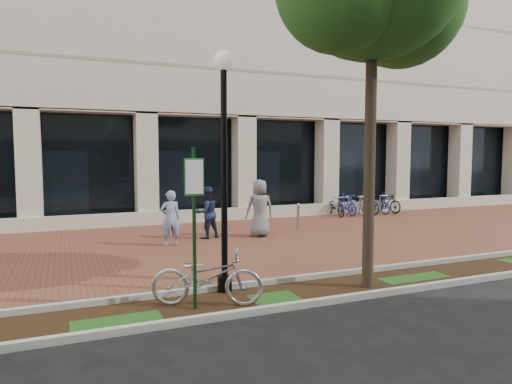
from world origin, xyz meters
name	(u,v)px	position (x,y,z in m)	size (l,w,h in m)	color
ground	(242,242)	(0.00, 0.00, 0.00)	(120.00, 120.00, 0.00)	black
brick_plaza	(242,242)	(0.00, 0.00, 0.01)	(40.00, 9.00, 0.01)	brown
planting_strip	(338,288)	(0.00, -5.25, 0.01)	(40.00, 1.50, 0.01)	black
curb_plaza_side	(319,276)	(0.00, -4.50, 0.06)	(40.00, 0.12, 0.12)	#A8A89E
curb_street_side	(361,296)	(0.00, -6.00, 0.06)	(40.00, 0.12, 0.12)	#A8A89E
near_office_building	(165,5)	(0.00, 10.47, 10.05)	(40.00, 12.12, 16.00)	beige
parking_sign	(194,209)	(-2.93, -5.37, 1.72)	(0.34, 0.07, 2.75)	#153B19
lamppost	(224,158)	(-2.14, -4.60, 2.55)	(0.36, 0.36, 4.53)	black
locked_bicycle	(207,277)	(-2.69, -5.25, 0.51)	(0.68, 1.94, 1.02)	#BABABF
pedestrian_left	(170,218)	(-2.11, 0.26, 0.80)	(0.59, 0.38, 1.61)	#8394C3
pedestrian_mid	(207,213)	(-0.81, 0.96, 0.82)	(0.79, 0.62, 1.63)	#1D2748
pedestrian_right	(260,208)	(0.85, 0.61, 0.92)	(0.90, 0.59, 1.85)	slate
bollard	(298,216)	(2.61, 1.27, 0.48)	(0.12, 0.12, 0.95)	#B1B1B6
bike_rack_cluster	(361,204)	(7.23, 3.96, 0.45)	(3.46, 1.69, 0.95)	black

